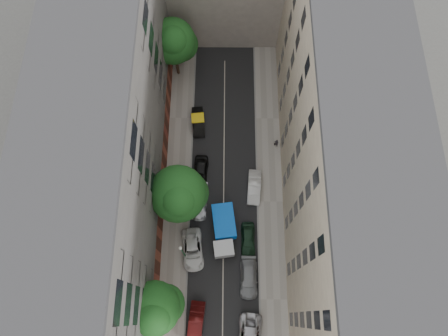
{
  "coord_description": "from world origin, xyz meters",
  "views": [
    {
      "loc": [
        0.14,
        -12.85,
        45.62
      ],
      "look_at": [
        0.03,
        1.99,
        6.0
      ],
      "focal_mm": 32.0,
      "sensor_mm": 36.0,
      "label": 1
    }
  ],
  "objects_px": {
    "car_left_1": "(196,323)",
    "tree_mid": "(179,195)",
    "tarp_truck": "(224,230)",
    "lamp_post": "(183,251)",
    "car_right_2": "(248,239)",
    "tree_near": "(155,310)",
    "pedestrian": "(276,143)",
    "car_right_3": "(254,187)",
    "car_left_4": "(200,172)",
    "car_left_2": "(193,250)",
    "car_right_1": "(249,278)",
    "car_left_5": "(198,122)",
    "tree_far": "(174,43)",
    "car_left_3": "(200,201)"
  },
  "relations": [
    {
      "from": "tree_near",
      "to": "tree_mid",
      "type": "height_order",
      "value": "tree_near"
    },
    {
      "from": "pedestrian",
      "to": "tree_mid",
      "type": "bearing_deg",
      "value": 46.17
    },
    {
      "from": "car_left_4",
      "to": "tree_near",
      "type": "bearing_deg",
      "value": -99.54
    },
    {
      "from": "car_left_4",
      "to": "car_right_3",
      "type": "xyz_separation_m",
      "value": [
        6.4,
        -1.8,
        -0.04
      ]
    },
    {
      "from": "car_left_1",
      "to": "car_right_1",
      "type": "bearing_deg",
      "value": 45.18
    },
    {
      "from": "car_left_2",
      "to": "car_left_5",
      "type": "distance_m",
      "value": 15.99
    },
    {
      "from": "car_right_3",
      "to": "lamp_post",
      "type": "distance_m",
      "value": 11.72
    },
    {
      "from": "car_right_2",
      "to": "car_right_1",
      "type": "bearing_deg",
      "value": -90.29
    },
    {
      "from": "car_right_2",
      "to": "lamp_post",
      "type": "distance_m",
      "value": 7.97
    },
    {
      "from": "car_left_1",
      "to": "car_right_1",
      "type": "xyz_separation_m",
      "value": [
        5.6,
        4.6,
        -0.05
      ]
    },
    {
      "from": "car_right_2",
      "to": "car_left_1",
      "type": "bearing_deg",
      "value": -122.77
    },
    {
      "from": "car_left_4",
      "to": "car_right_3",
      "type": "bearing_deg",
      "value": -12.81
    },
    {
      "from": "car_left_5",
      "to": "tree_far",
      "type": "height_order",
      "value": "tree_far"
    },
    {
      "from": "car_right_1",
      "to": "tree_mid",
      "type": "xyz_separation_m",
      "value": [
        -7.38,
        7.69,
        5.53
      ]
    },
    {
      "from": "pedestrian",
      "to": "car_left_5",
      "type": "bearing_deg",
      "value": -7.98
    },
    {
      "from": "car_right_2",
      "to": "tree_near",
      "type": "height_order",
      "value": "tree_near"
    },
    {
      "from": "car_left_1",
      "to": "tree_mid",
      "type": "height_order",
      "value": "tree_mid"
    },
    {
      "from": "car_left_1",
      "to": "car_right_1",
      "type": "distance_m",
      "value": 7.25
    },
    {
      "from": "pedestrian",
      "to": "car_left_3",
      "type": "bearing_deg",
      "value": 47.89
    },
    {
      "from": "car_left_2",
      "to": "pedestrian",
      "type": "relative_size",
      "value": 3.23
    },
    {
      "from": "car_left_2",
      "to": "tree_near",
      "type": "height_order",
      "value": "tree_near"
    },
    {
      "from": "car_left_4",
      "to": "car_left_5",
      "type": "relative_size",
      "value": 1.07
    },
    {
      "from": "car_right_1",
      "to": "tree_mid",
      "type": "bearing_deg",
      "value": 133.82
    },
    {
      "from": "car_right_2",
      "to": "tree_near",
      "type": "distance_m",
      "value": 13.28
    },
    {
      "from": "tree_near",
      "to": "tree_mid",
      "type": "distance_m",
      "value": 11.27
    },
    {
      "from": "car_right_1",
      "to": "car_left_3",
      "type": "bearing_deg",
      "value": 123.06
    },
    {
      "from": "lamp_post",
      "to": "tree_near",
      "type": "bearing_deg",
      "value": -109.69
    },
    {
      "from": "car_left_2",
      "to": "tree_near",
      "type": "relative_size",
      "value": 0.51
    },
    {
      "from": "tree_near",
      "to": "tree_mid",
      "type": "relative_size",
      "value": 1.03
    },
    {
      "from": "tree_near",
      "to": "pedestrian",
      "type": "xyz_separation_m",
      "value": [
        12.65,
        19.49,
        -5.78
      ]
    },
    {
      "from": "tree_mid",
      "to": "tree_far",
      "type": "relative_size",
      "value": 0.98
    },
    {
      "from": "car_left_3",
      "to": "pedestrian",
      "type": "distance_m",
      "value": 11.84
    },
    {
      "from": "tarp_truck",
      "to": "tree_near",
      "type": "bearing_deg",
      "value": -134.06
    },
    {
      "from": "car_right_1",
      "to": "lamp_post",
      "type": "bearing_deg",
      "value": 161.89
    },
    {
      "from": "tree_near",
      "to": "lamp_post",
      "type": "distance_m",
      "value": 6.66
    },
    {
      "from": "car_left_2",
      "to": "car_left_5",
      "type": "relative_size",
      "value": 1.21
    },
    {
      "from": "car_left_5",
      "to": "pedestrian",
      "type": "distance_m",
      "value": 10.12
    },
    {
      "from": "car_left_1",
      "to": "tree_near",
      "type": "relative_size",
      "value": 0.45
    },
    {
      "from": "car_right_3",
      "to": "car_left_1",
      "type": "bearing_deg",
      "value": -109.38
    },
    {
      "from": "tree_mid",
      "to": "lamp_post",
      "type": "xyz_separation_m",
      "value": [
        0.38,
        -5.4,
        -2.22
      ]
    },
    {
      "from": "tarp_truck",
      "to": "car_left_1",
      "type": "distance_m",
      "value": 10.14
    },
    {
      "from": "car_left_1",
      "to": "tree_far",
      "type": "relative_size",
      "value": 0.46
    },
    {
      "from": "car_left_2",
      "to": "car_right_2",
      "type": "bearing_deg",
      "value": 4.32
    },
    {
      "from": "tarp_truck",
      "to": "lamp_post",
      "type": "relative_size",
      "value": 0.98
    },
    {
      "from": "car_left_1",
      "to": "car_right_2",
      "type": "relative_size",
      "value": 1.09
    },
    {
      "from": "car_right_3",
      "to": "lamp_post",
      "type": "bearing_deg",
      "value": -130.15
    },
    {
      "from": "car_right_2",
      "to": "car_left_3",
      "type": "bearing_deg",
      "value": 141.55
    },
    {
      "from": "car_right_2",
      "to": "pedestrian",
      "type": "distance_m",
      "value": 12.38
    },
    {
      "from": "car_left_1",
      "to": "tarp_truck",
      "type": "bearing_deg",
      "value": 79.37
    },
    {
      "from": "tarp_truck",
      "to": "pedestrian",
      "type": "bearing_deg",
      "value": 52.31
    }
  ]
}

